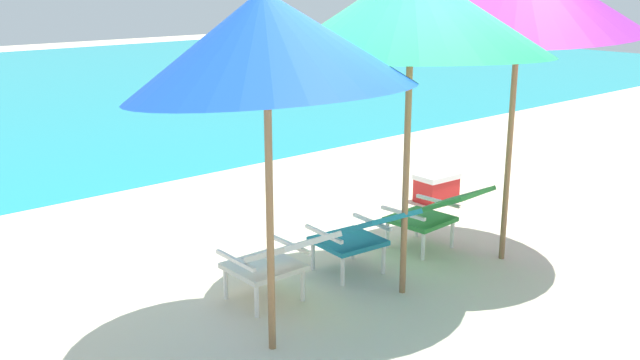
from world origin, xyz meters
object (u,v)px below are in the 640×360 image
(lounge_chair_right, at_px, (436,211))
(beach_umbrella_center, at_px, (411,12))
(lounge_chair_left, at_px, (277,258))
(beach_umbrella_left, at_px, (266,42))
(cooler_box, at_px, (436,187))
(lounge_chair_center, at_px, (361,233))

(lounge_chair_right, height_order, beach_umbrella_center, beach_umbrella_center)
(lounge_chair_left, bearing_deg, lounge_chair_right, -1.37)
(beach_umbrella_left, relative_size, cooler_box, 5.06)
(lounge_chair_right, xyz_separation_m, beach_umbrella_center, (-0.87, -0.40, 1.80))
(lounge_chair_left, height_order, lounge_chair_center, same)
(lounge_chair_center, height_order, cooler_box, lounge_chair_center)
(beach_umbrella_left, bearing_deg, lounge_chair_right, 11.14)
(beach_umbrella_left, xyz_separation_m, cooler_box, (3.46, 1.47, -1.91))
(lounge_chair_center, bearing_deg, cooler_box, 24.84)
(lounge_chair_right, bearing_deg, lounge_chair_center, 178.55)
(beach_umbrella_center, bearing_deg, beach_umbrella_left, -178.50)
(lounge_chair_left, distance_m, lounge_chair_center, 0.87)
(lounge_chair_left, bearing_deg, beach_umbrella_left, -131.19)
(beach_umbrella_center, distance_m, cooler_box, 3.27)
(lounge_chair_left, distance_m, beach_umbrella_center, 2.07)
(lounge_chair_center, xyz_separation_m, beach_umbrella_center, (0.06, -0.42, 1.80))
(lounge_chair_center, height_order, beach_umbrella_center, beach_umbrella_center)
(lounge_chair_right, height_order, beach_umbrella_left, beach_umbrella_left)
(beach_umbrella_center, height_order, cooler_box, beach_umbrella_center)
(lounge_chair_center, bearing_deg, lounge_chair_right, -1.45)
(beach_umbrella_center, relative_size, cooler_box, 5.97)
(lounge_chair_left, relative_size, beach_umbrella_center, 0.30)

